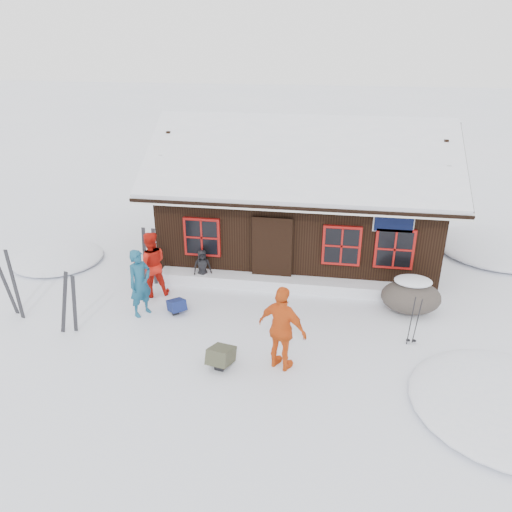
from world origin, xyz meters
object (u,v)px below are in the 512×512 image
object	(u,v)px
skier_orange_right	(282,329)
skier_crouched	(202,267)
backpack_blue	(177,308)
skier_teal	(140,283)
ski_pair_left	(69,304)
backpack_olive	(221,359)
boulder	(411,296)
skier_orange_left	(151,264)
ski_poles	(414,322)

from	to	relation	value
skier_orange_right	skier_crouched	distance (m)	4.47
skier_orange_right	backpack_blue	distance (m)	3.58
skier_teal	backpack_blue	size ratio (longest dim) A/B	3.49
ski_pair_left	backpack_olive	bearing A→B (deg)	-3.13
skier_crouched	boulder	size ratio (longest dim) A/B	0.69
boulder	skier_orange_left	bearing A→B (deg)	-178.58
skier_orange_right	ski_poles	bearing A→B (deg)	-129.68
boulder	skier_crouched	bearing A→B (deg)	173.23
backpack_blue	backpack_olive	distance (m)	2.59
backpack_blue	ski_pair_left	bearing A→B (deg)	172.55
skier_crouched	backpack_olive	distance (m)	3.95
skier_teal	backpack_olive	distance (m)	3.14
ski_pair_left	backpack_olive	distance (m)	3.93
skier_crouched	backpack_blue	xyz separation A→B (m)	(-0.26, -1.68, -0.39)
skier_teal	skier_crouched	bearing A→B (deg)	1.70
skier_teal	boulder	bearing A→B (deg)	-47.97
skier_teal	backpack_olive	world-z (taller)	skier_teal
skier_crouched	skier_teal	bearing A→B (deg)	-142.81
skier_orange_right	ski_pair_left	xyz separation A→B (m)	(-5.12, 0.58, -0.18)
skier_orange_right	boulder	world-z (taller)	skier_orange_right
ski_pair_left	backpack_blue	xyz separation A→B (m)	(2.19, 1.30, -0.65)
skier_crouched	backpack_blue	size ratio (longest dim) A/B	2.05
skier_orange_right	boulder	xyz separation A→B (m)	(3.03, 2.87, -0.52)
skier_orange_right	backpack_olive	xyz separation A→B (m)	(-1.31, -0.14, -0.80)
boulder	skier_teal	bearing A→B (deg)	-169.90
skier_teal	ski_poles	size ratio (longest dim) A/B	1.42
ski_poles	backpack_olive	world-z (taller)	ski_poles
skier_crouched	boulder	bearing A→B (deg)	-29.35
skier_orange_left	skier_orange_right	bearing A→B (deg)	119.18
skier_teal	backpack_blue	bearing A→B (deg)	-44.18
skier_orange_right	ski_poles	distance (m)	3.22
skier_teal	skier_orange_left	size ratio (longest dim) A/B	0.97
skier_orange_right	skier_crouched	size ratio (longest dim) A/B	1.85
boulder	ski_pair_left	distance (m)	8.48
skier_crouched	ski_poles	world-z (taller)	ski_poles
backpack_blue	backpack_olive	world-z (taller)	backpack_olive
skier_teal	ski_pair_left	bearing A→B (deg)	160.83
boulder	ski_pair_left	xyz separation A→B (m)	(-8.15, -2.30, 0.34)
ski_pair_left	ski_poles	bearing A→B (deg)	13.11
ski_pair_left	backpack_blue	bearing A→B (deg)	38.11
skier_teal	skier_orange_right	world-z (taller)	skier_orange_right
skier_crouched	backpack_olive	bearing A→B (deg)	-92.25
skier_teal	backpack_olive	bearing A→B (deg)	-94.21
skier_orange_left	ski_pair_left	size ratio (longest dim) A/B	1.11
skier_teal	skier_crouched	distance (m)	2.22
skier_orange_left	backpack_olive	size ratio (longest dim) A/B	2.94
skier_crouched	backpack_blue	bearing A→B (deg)	-121.35
skier_orange_left	boulder	distance (m)	6.91
skier_teal	ski_pair_left	world-z (taller)	skier_teal
skier_orange_left	backpack_blue	xyz separation A→B (m)	(0.93, -0.83, -0.78)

